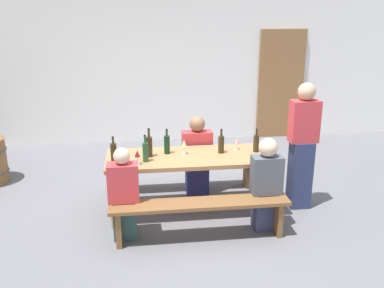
{
  "coord_description": "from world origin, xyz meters",
  "views": [
    {
      "loc": [
        -0.64,
        -4.9,
        2.49
      ],
      "look_at": [
        0.0,
        0.0,
        0.9
      ],
      "focal_mm": 39.83,
      "sensor_mm": 36.0,
      "label": 1
    }
  ],
  "objects_px": {
    "tasting_table": "(192,162)",
    "wine_glass_2": "(237,141)",
    "standing_host": "(302,148)",
    "seated_guest_near_0": "(124,196)",
    "wine_bottle_1": "(221,144)",
    "wine_glass_3": "(120,150)",
    "wine_bottle_2": "(167,144)",
    "wine_bottle_5": "(256,143)",
    "seated_guest_far_0": "(197,158)",
    "wine_bottle_4": "(114,153)",
    "wine_glass_1": "(184,144)",
    "wooden_door": "(281,85)",
    "wine_glass_0": "(137,154)",
    "wine_bottle_0": "(145,152)",
    "seated_guest_near_1": "(266,186)",
    "bench_far": "(186,166)",
    "bench_near": "(200,210)",
    "wine_bottle_3": "(149,146)"
  },
  "relations": [
    {
      "from": "wine_bottle_4",
      "to": "standing_host",
      "type": "relative_size",
      "value": 0.2
    },
    {
      "from": "seated_guest_near_1",
      "to": "wine_glass_1",
      "type": "bearing_deg",
      "value": 54.89
    },
    {
      "from": "wine_glass_0",
      "to": "wine_glass_2",
      "type": "relative_size",
      "value": 1.11
    },
    {
      "from": "wine_bottle_4",
      "to": "wine_glass_2",
      "type": "bearing_deg",
      "value": 11.12
    },
    {
      "from": "wine_glass_0",
      "to": "tasting_table",
      "type": "bearing_deg",
      "value": 18.13
    },
    {
      "from": "wooden_door",
      "to": "bench_far",
      "type": "distance_m",
      "value": 3.28
    },
    {
      "from": "wine_bottle_1",
      "to": "wine_glass_3",
      "type": "relative_size",
      "value": 2.0
    },
    {
      "from": "wine_glass_1",
      "to": "wine_bottle_5",
      "type": "bearing_deg",
      "value": -2.08
    },
    {
      "from": "wine_bottle_2",
      "to": "seated_guest_near_0",
      "type": "relative_size",
      "value": 0.3
    },
    {
      "from": "bench_far",
      "to": "wine_bottle_4",
      "type": "relative_size",
      "value": 6.16
    },
    {
      "from": "wine_glass_2",
      "to": "seated_guest_far_0",
      "type": "height_order",
      "value": "seated_guest_far_0"
    },
    {
      "from": "wine_bottle_1",
      "to": "wine_bottle_5",
      "type": "xyz_separation_m",
      "value": [
        0.44,
        -0.02,
        -0.0
      ]
    },
    {
      "from": "bench_far",
      "to": "wine_glass_1",
      "type": "bearing_deg",
      "value": -98.27
    },
    {
      "from": "wine_bottle_0",
      "to": "wine_glass_3",
      "type": "height_order",
      "value": "wine_bottle_0"
    },
    {
      "from": "wine_bottle_1",
      "to": "wine_glass_3",
      "type": "xyz_separation_m",
      "value": [
        -1.24,
        -0.05,
        -0.01
      ]
    },
    {
      "from": "wine_bottle_0",
      "to": "wine_glass_2",
      "type": "distance_m",
      "value": 1.21
    },
    {
      "from": "wine_bottle_2",
      "to": "wine_bottle_5",
      "type": "height_order",
      "value": "wine_bottle_2"
    },
    {
      "from": "wine_bottle_1",
      "to": "wine_bottle_4",
      "type": "relative_size",
      "value": 0.95
    },
    {
      "from": "wine_bottle_1",
      "to": "seated_guest_far_0",
      "type": "xyz_separation_m",
      "value": [
        -0.23,
        0.48,
        -0.34
      ]
    },
    {
      "from": "bench_far",
      "to": "wine_glass_0",
      "type": "distance_m",
      "value": 1.24
    },
    {
      "from": "standing_host",
      "to": "seated_guest_near_0",
      "type": "bearing_deg",
      "value": 12.86
    },
    {
      "from": "tasting_table",
      "to": "wine_glass_1",
      "type": "distance_m",
      "value": 0.24
    },
    {
      "from": "bench_near",
      "to": "wine_glass_3",
      "type": "height_order",
      "value": "wine_glass_3"
    },
    {
      "from": "bench_near",
      "to": "bench_far",
      "type": "bearing_deg",
      "value": 90.0
    },
    {
      "from": "wooden_door",
      "to": "wine_bottle_1",
      "type": "distance_m",
      "value": 3.5
    },
    {
      "from": "tasting_table",
      "to": "wine_glass_2",
      "type": "relative_size",
      "value": 13.59
    },
    {
      "from": "wine_bottle_2",
      "to": "wine_bottle_5",
      "type": "bearing_deg",
      "value": -3.78
    },
    {
      "from": "wine_glass_1",
      "to": "wooden_door",
      "type": "bearing_deg",
      "value": 53.16
    },
    {
      "from": "wooden_door",
      "to": "wine_glass_2",
      "type": "bearing_deg",
      "value": -118.12
    },
    {
      "from": "seated_guest_far_0",
      "to": "wine_bottle_2",
      "type": "bearing_deg",
      "value": -46.29
    },
    {
      "from": "wine_bottle_3",
      "to": "wine_glass_0",
      "type": "xyz_separation_m",
      "value": [
        -0.15,
        -0.25,
        -0.01
      ]
    },
    {
      "from": "wine_bottle_1",
      "to": "standing_host",
      "type": "bearing_deg",
      "value": -5.05
    },
    {
      "from": "bench_far",
      "to": "wine_bottle_2",
      "type": "distance_m",
      "value": 0.83
    },
    {
      "from": "wine_bottle_3",
      "to": "wine_bottle_4",
      "type": "height_order",
      "value": "wine_bottle_3"
    },
    {
      "from": "wine_bottle_1",
      "to": "wine_glass_2",
      "type": "height_order",
      "value": "wine_bottle_1"
    },
    {
      "from": "wine_bottle_5",
      "to": "standing_host",
      "type": "relative_size",
      "value": 0.18
    },
    {
      "from": "wine_glass_0",
      "to": "wine_bottle_1",
      "type": "bearing_deg",
      "value": 14.97
    },
    {
      "from": "wine_bottle_2",
      "to": "seated_guest_far_0",
      "type": "bearing_deg",
      "value": 43.71
    },
    {
      "from": "wine_bottle_1",
      "to": "wine_bottle_3",
      "type": "xyz_separation_m",
      "value": [
        -0.89,
        -0.03,
        0.02
      ]
    },
    {
      "from": "wine_bottle_1",
      "to": "wine_glass_3",
      "type": "bearing_deg",
      "value": -177.67
    },
    {
      "from": "wine_glass_1",
      "to": "wine_glass_2",
      "type": "xyz_separation_m",
      "value": [
        0.69,
        0.09,
        -0.02
      ]
    },
    {
      "from": "wine_glass_2",
      "to": "standing_host",
      "type": "xyz_separation_m",
      "value": [
        0.8,
        -0.2,
        -0.06
      ]
    },
    {
      "from": "wine_glass_1",
      "to": "standing_host",
      "type": "distance_m",
      "value": 1.49
    },
    {
      "from": "wine_glass_2",
      "to": "wine_bottle_5",
      "type": "bearing_deg",
      "value": -29.46
    },
    {
      "from": "wine_bottle_0",
      "to": "wine_bottle_1",
      "type": "height_order",
      "value": "wine_bottle_0"
    },
    {
      "from": "wine_bottle_0",
      "to": "seated_guest_near_1",
      "type": "xyz_separation_m",
      "value": [
        1.36,
        -0.4,
        -0.34
      ]
    },
    {
      "from": "tasting_table",
      "to": "standing_host",
      "type": "height_order",
      "value": "standing_host"
    },
    {
      "from": "tasting_table",
      "to": "wine_bottle_0",
      "type": "bearing_deg",
      "value": -166.47
    },
    {
      "from": "wine_glass_2",
      "to": "seated_guest_near_0",
      "type": "xyz_separation_m",
      "value": [
        -1.43,
        -0.71,
        -0.36
      ]
    },
    {
      "from": "wine_glass_2",
      "to": "wine_glass_3",
      "type": "xyz_separation_m",
      "value": [
        -1.47,
        -0.16,
        -0.0
      ]
    }
  ]
}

